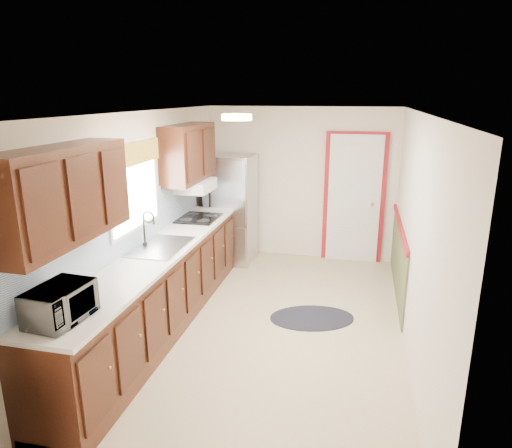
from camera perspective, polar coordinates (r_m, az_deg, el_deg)
The scene contains 8 objects.
room_shell at distance 4.93m, azimuth 1.71°, elevation -0.33°, with size 3.20×5.20×2.52m.
kitchen_run at distance 5.17m, azimuth -12.59°, elevation -4.50°, with size 0.63×4.00×2.20m.
back_wall_trim at distance 7.06m, azimuth 13.20°, elevation 1.64°, with size 1.12×2.30×2.08m.
ceiling_fixture at distance 4.61m, azimuth -2.43°, elevation 13.20°, with size 0.30×0.30×0.06m, color #FFD88C.
microwave at distance 3.73m, azimuth -23.36°, elevation -8.72°, with size 0.49×0.27×0.33m, color white.
refrigerator at distance 7.18m, azimuth -3.09°, elevation 1.92°, with size 0.72×0.72×1.69m.
rug at distance 5.60m, azimuth 7.01°, elevation -11.56°, with size 1.00×0.65×0.01m, color black.
cooktop at distance 6.27m, azimuth -7.16°, elevation 0.74°, with size 0.51×0.61×0.02m, color black.
Camera 1 is at (0.92, -4.64, 2.58)m, focal length 32.00 mm.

